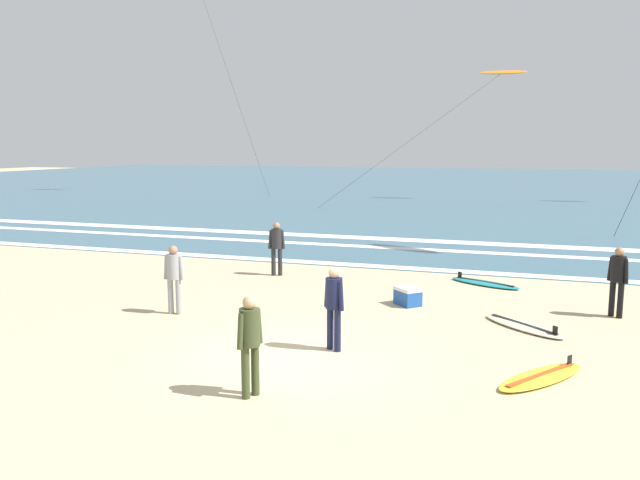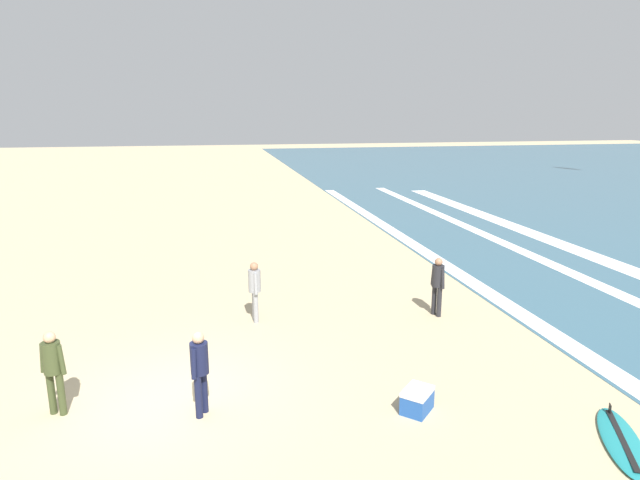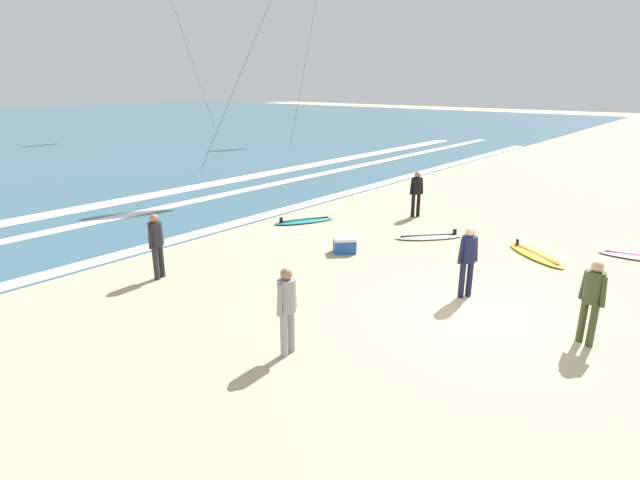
{
  "view_description": "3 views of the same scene",
  "coord_description": "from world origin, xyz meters",
  "px_view_note": "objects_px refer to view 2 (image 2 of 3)",
  "views": [
    {
      "loc": [
        4.08,
        -10.48,
        3.86
      ],
      "look_at": [
        -0.48,
        3.09,
        1.72
      ],
      "focal_mm": 35.65,
      "sensor_mm": 36.0,
      "label": 1
    },
    {
      "loc": [
        9.59,
        0.96,
        5.35
      ],
      "look_at": [
        0.61,
        2.81,
        3.15
      ],
      "focal_mm": 30.11,
      "sensor_mm": 36.0,
      "label": 2
    },
    {
      "loc": [
        -9.19,
        -3.42,
        4.55
      ],
      "look_at": [
        -1.22,
        3.26,
        1.23
      ],
      "focal_mm": 27.95,
      "sensor_mm": 36.0,
      "label": 3
    }
  ],
  "objects_px": {
    "surfer_background_far": "(255,286)",
    "surfer_foreground_main": "(53,365)",
    "surfer_left_near": "(200,366)",
    "surfboard_near_water": "(621,441)",
    "surfer_left_far": "(438,281)",
    "cooler_box": "(417,400)"
  },
  "relations": [
    {
      "from": "cooler_box",
      "to": "surfer_left_far",
      "type": "bearing_deg",
      "value": 152.47
    },
    {
      "from": "surfer_foreground_main",
      "to": "surfboard_near_water",
      "type": "height_order",
      "value": "surfer_foreground_main"
    },
    {
      "from": "surfer_background_far",
      "to": "surfer_left_near",
      "type": "bearing_deg",
      "value": -17.4
    },
    {
      "from": "surfer_left_far",
      "to": "surfer_foreground_main",
      "type": "relative_size",
      "value": 1.0
    },
    {
      "from": "surfer_background_far",
      "to": "surfer_foreground_main",
      "type": "relative_size",
      "value": 1.0
    },
    {
      "from": "cooler_box",
      "to": "surfer_left_near",
      "type": "bearing_deg",
      "value": -100.04
    },
    {
      "from": "surfer_left_far",
      "to": "surfer_background_far",
      "type": "bearing_deg",
      "value": -96.63
    },
    {
      "from": "surfer_left_far",
      "to": "surfer_background_far",
      "type": "height_order",
      "value": "same"
    },
    {
      "from": "surfer_left_far",
      "to": "surfer_background_far",
      "type": "distance_m",
      "value": 4.83
    },
    {
      "from": "surfboard_near_water",
      "to": "cooler_box",
      "type": "relative_size",
      "value": 2.85
    },
    {
      "from": "surfer_foreground_main",
      "to": "cooler_box",
      "type": "xyz_separation_m",
      "value": [
        1.23,
        6.41,
        -0.74
      ]
    },
    {
      "from": "surfer_left_near",
      "to": "cooler_box",
      "type": "xyz_separation_m",
      "value": [
        0.68,
        3.85,
        -0.74
      ]
    },
    {
      "from": "surfer_background_far",
      "to": "surfer_left_far",
      "type": "bearing_deg",
      "value": 83.37
    },
    {
      "from": "surfer_left_far",
      "to": "cooler_box",
      "type": "xyz_separation_m",
      "value": [
        4.38,
        -2.29,
        -0.74
      ]
    },
    {
      "from": "surfer_left_near",
      "to": "surfboard_near_water",
      "type": "height_order",
      "value": "surfer_left_near"
    },
    {
      "from": "surfer_left_far",
      "to": "surfer_foreground_main",
      "type": "bearing_deg",
      "value": -70.07
    },
    {
      "from": "surfer_left_far",
      "to": "surfer_left_near",
      "type": "distance_m",
      "value": 7.17
    },
    {
      "from": "surfer_background_far",
      "to": "surfer_foreground_main",
      "type": "height_order",
      "value": "same"
    },
    {
      "from": "surfer_left_far",
      "to": "cooler_box",
      "type": "height_order",
      "value": "surfer_left_far"
    },
    {
      "from": "surfboard_near_water",
      "to": "cooler_box",
      "type": "distance_m",
      "value": 3.37
    },
    {
      "from": "surfer_background_far",
      "to": "surfer_foreground_main",
      "type": "distance_m",
      "value": 5.38
    },
    {
      "from": "surfer_left_far",
      "to": "surfer_left_near",
      "type": "bearing_deg",
      "value": -58.9
    }
  ]
}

